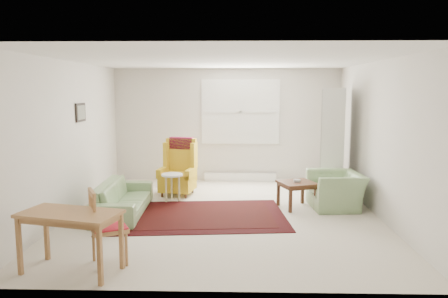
{
  "coord_description": "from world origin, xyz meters",
  "views": [
    {
      "loc": [
        0.2,
        -6.96,
        2.05
      ],
      "look_at": [
        0.0,
        0.3,
        1.05
      ],
      "focal_mm": 35.0,
      "sensor_mm": 36.0,
      "label": 1
    }
  ],
  "objects_px": {
    "coffee_table": "(297,195)",
    "stool": "(172,187)",
    "cabinet": "(333,142)",
    "desk_chair": "(109,226)",
    "desk": "(71,242)",
    "wingback_chair": "(177,167)",
    "sofa": "(123,192)",
    "armchair": "(336,187)"
  },
  "relations": [
    {
      "from": "coffee_table",
      "to": "stool",
      "type": "xyz_separation_m",
      "value": [
        -2.22,
        0.4,
        0.03
      ]
    },
    {
      "from": "wingback_chair",
      "to": "desk",
      "type": "xyz_separation_m",
      "value": [
        -0.71,
        -3.63,
        -0.21
      ]
    },
    {
      "from": "armchair",
      "to": "stool",
      "type": "height_order",
      "value": "armchair"
    },
    {
      "from": "coffee_table",
      "to": "stool",
      "type": "height_order",
      "value": "stool"
    },
    {
      "from": "desk",
      "to": "desk_chair",
      "type": "distance_m",
      "value": 0.45
    },
    {
      "from": "sofa",
      "to": "coffee_table",
      "type": "bearing_deg",
      "value": -83.56
    },
    {
      "from": "wingback_chair",
      "to": "armchair",
      "type": "bearing_deg",
      "value": -6.21
    },
    {
      "from": "stool",
      "to": "desk_chair",
      "type": "bearing_deg",
      "value": -96.29
    },
    {
      "from": "desk",
      "to": "stool",
      "type": "bearing_deg",
      "value": 77.78
    },
    {
      "from": "cabinet",
      "to": "desk_chair",
      "type": "bearing_deg",
      "value": -119.49
    },
    {
      "from": "cabinet",
      "to": "desk_chair",
      "type": "height_order",
      "value": "cabinet"
    },
    {
      "from": "wingback_chair",
      "to": "desk_chair",
      "type": "relative_size",
      "value": 1.22
    },
    {
      "from": "coffee_table",
      "to": "desk",
      "type": "xyz_separation_m",
      "value": [
        -2.91,
        -2.75,
        0.11
      ]
    },
    {
      "from": "armchair",
      "to": "desk",
      "type": "height_order",
      "value": "armchair"
    },
    {
      "from": "desk",
      "to": "desk_chair",
      "type": "xyz_separation_m",
      "value": [
        0.36,
        0.24,
        0.11
      ]
    },
    {
      "from": "sofa",
      "to": "cabinet",
      "type": "distance_m",
      "value": 4.11
    },
    {
      "from": "coffee_table",
      "to": "cabinet",
      "type": "distance_m",
      "value": 1.59
    },
    {
      "from": "coffee_table",
      "to": "cabinet",
      "type": "xyz_separation_m",
      "value": [
        0.84,
        1.08,
        0.8
      ]
    },
    {
      "from": "desk",
      "to": "cabinet",
      "type": "bearing_deg",
      "value": 45.62
    },
    {
      "from": "stool",
      "to": "wingback_chair",
      "type": "bearing_deg",
      "value": 86.21
    },
    {
      "from": "coffee_table",
      "to": "stool",
      "type": "bearing_deg",
      "value": 169.86
    },
    {
      "from": "cabinet",
      "to": "desk",
      "type": "distance_m",
      "value": 5.4
    },
    {
      "from": "wingback_chair",
      "to": "stool",
      "type": "height_order",
      "value": "wingback_chair"
    },
    {
      "from": "armchair",
      "to": "wingback_chair",
      "type": "bearing_deg",
      "value": -111.37
    },
    {
      "from": "cabinet",
      "to": "armchair",
      "type": "bearing_deg",
      "value": -85.02
    },
    {
      "from": "desk",
      "to": "coffee_table",
      "type": "bearing_deg",
      "value": 43.44
    },
    {
      "from": "armchair",
      "to": "cabinet",
      "type": "relative_size",
      "value": 0.46
    },
    {
      "from": "coffee_table",
      "to": "stool",
      "type": "relative_size",
      "value": 1.1
    },
    {
      "from": "desk_chair",
      "to": "cabinet",
      "type": "bearing_deg",
      "value": -70.26
    },
    {
      "from": "sofa",
      "to": "wingback_chair",
      "type": "xyz_separation_m",
      "value": [
        0.73,
        1.31,
        0.19
      ]
    },
    {
      "from": "stool",
      "to": "desk_chair",
      "type": "height_order",
      "value": "desk_chair"
    },
    {
      "from": "cabinet",
      "to": "desk",
      "type": "relative_size",
      "value": 1.89
    },
    {
      "from": "wingback_chair",
      "to": "cabinet",
      "type": "xyz_separation_m",
      "value": [
        3.03,
        0.2,
        0.48
      ]
    },
    {
      "from": "wingback_chair",
      "to": "desk",
      "type": "height_order",
      "value": "wingback_chair"
    },
    {
      "from": "sofa",
      "to": "stool",
      "type": "height_order",
      "value": "sofa"
    },
    {
      "from": "stool",
      "to": "desk",
      "type": "relative_size",
      "value": 0.47
    },
    {
      "from": "desk",
      "to": "wingback_chair",
      "type": "bearing_deg",
      "value": 78.88
    },
    {
      "from": "desk_chair",
      "to": "stool",
      "type": "bearing_deg",
      "value": -33.2
    },
    {
      "from": "sofa",
      "to": "desk_chair",
      "type": "xyz_separation_m",
      "value": [
        0.38,
        -2.08,
        0.09
      ]
    },
    {
      "from": "armchair",
      "to": "cabinet",
      "type": "xyz_separation_m",
      "value": [
        0.16,
        1.05,
        0.66
      ]
    },
    {
      "from": "stool",
      "to": "cabinet",
      "type": "bearing_deg",
      "value": 12.52
    },
    {
      "from": "stool",
      "to": "sofa",
      "type": "bearing_deg",
      "value": -130.15
    }
  ]
}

